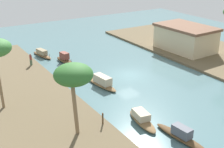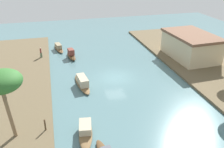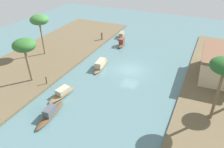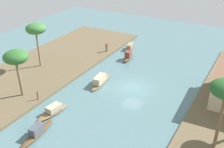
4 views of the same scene
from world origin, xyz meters
TOP-DOWN VIEW (x-y plane):
  - river_water at (0.00, 0.00)m, footprint 66.72×66.72m
  - riverbank_left at (0.00, -14.42)m, footprint 37.87×12.77m
  - riverbank_right at (0.00, 14.42)m, footprint 37.87×12.77m
  - sampan_with_red_awning at (-12.21, -6.42)m, footprint 4.49×1.76m
  - sampan_foreground at (1.14, -4.39)m, footprint 5.38×1.72m
  - sampan_midstream at (9.85, -5.38)m, footprint 4.36×1.78m
  - sampan_near_left_bank at (-8.13, -4.75)m, footprint 3.73×1.45m
  - sampan_with_tall_canopy at (13.63, -4.30)m, footprint 5.36×1.43m
  - person_on_near_bank at (-8.73, -9.13)m, footprint 0.38×0.32m
  - mooring_post at (8.71, -8.67)m, footprint 0.14×0.14m
  - palm_tree_left_far at (8.82, -11.22)m, footprint 3.01×3.01m
  - riverside_building at (-3.15, 12.31)m, footprint 8.72×5.97m

SIDE VIEW (x-z plane):
  - river_water at x=0.00m, z-range 0.00..0.00m
  - riverbank_left at x=0.00m, z-range 0.00..0.30m
  - riverbank_right at x=0.00m, z-range 0.00..0.30m
  - sampan_with_red_awning at x=-12.21m, z-range -0.13..0.88m
  - sampan_midstream at x=9.85m, z-range -0.12..0.89m
  - sampan_with_tall_canopy at x=13.63m, z-range -0.19..0.99m
  - sampan_foreground at x=1.14m, z-range -0.15..1.10m
  - sampan_near_left_bank at x=-8.13m, z-range -0.21..1.20m
  - mooring_post at x=8.71m, z-range 0.30..1.37m
  - person_on_near_bank at x=-8.73m, z-range 0.21..1.77m
  - riverside_building at x=-3.15m, z-range 0.32..3.94m
  - palm_tree_left_far at x=8.82m, z-range 2.38..8.35m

